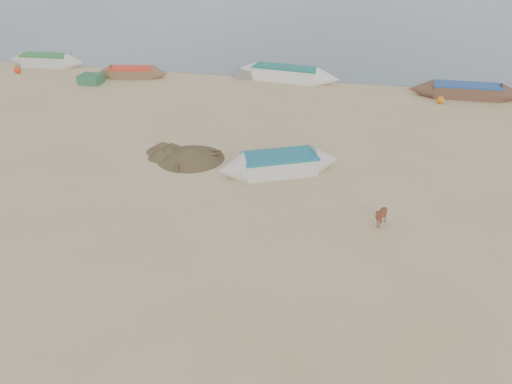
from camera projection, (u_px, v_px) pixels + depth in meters
ground at (227, 284)px, 14.89m from camera, size 140.00×140.00×0.00m
calf_front at (380, 216)px, 17.50m from camera, size 0.99×0.95×0.84m
near_canoe at (279, 164)px, 21.27m from camera, size 5.37×3.58×0.84m
debris_pile at (191, 154)px, 22.61m from camera, size 3.26×3.26×0.51m
waterline_canoes at (269, 78)px, 32.85m from camera, size 56.84×4.55×0.96m
beach_clutter at (381, 91)px, 30.71m from camera, size 43.27×4.90×0.64m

